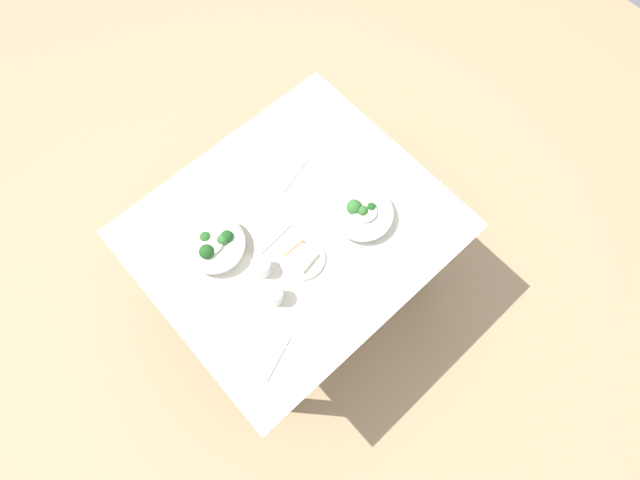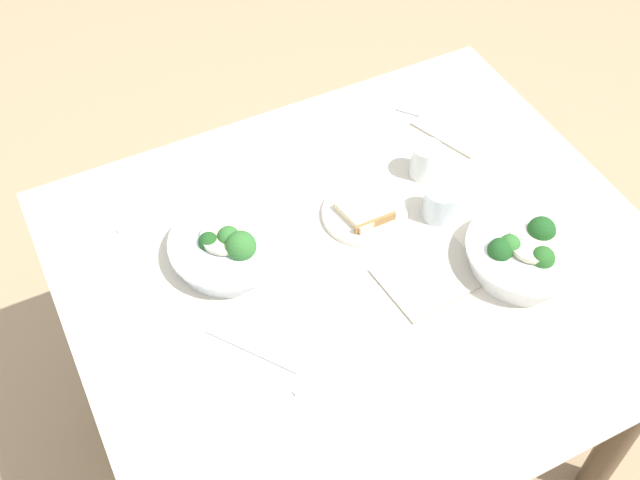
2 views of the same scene
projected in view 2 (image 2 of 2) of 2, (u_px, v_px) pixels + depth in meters
name	position (u px, v px, depth m)	size (l,w,h in m)	color
ground_plane	(355.00, 431.00, 2.16)	(6.00, 6.00, 0.00)	tan
dining_table	(365.00, 299.00, 1.69)	(1.18, 1.03, 0.74)	beige
broccoli_bowl_far	(230.00, 246.00, 1.59)	(0.25, 0.25, 0.09)	white
broccoli_bowl_near	(525.00, 253.00, 1.57)	(0.24, 0.24, 0.10)	white
bread_side_plate	(365.00, 213.00, 1.67)	(0.18, 0.18, 0.03)	silver
water_glass_center	(425.00, 160.00, 1.73)	(0.07, 0.07, 0.08)	silver
water_glass_side	(441.00, 203.00, 1.65)	(0.07, 0.07, 0.08)	silver
fork_by_far_bowl	(420.00, 116.00, 1.88)	(0.08, 0.09, 0.00)	#B7B7BC
fork_by_near_bowl	(140.00, 216.00, 1.68)	(0.11, 0.05, 0.00)	#B7B7BC
table_knife_left	(333.00, 364.00, 1.44)	(0.19, 0.01, 0.00)	#B7B7BC
table_knife_right	(252.00, 351.00, 1.46)	(0.20, 0.01, 0.00)	#B7B7BC
napkin_folded_upper	(463.00, 122.00, 1.87)	(0.18, 0.18, 0.01)	#B1A997
napkin_folded_lower	(431.00, 275.00, 1.57)	(0.20, 0.15, 0.01)	#B1A997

